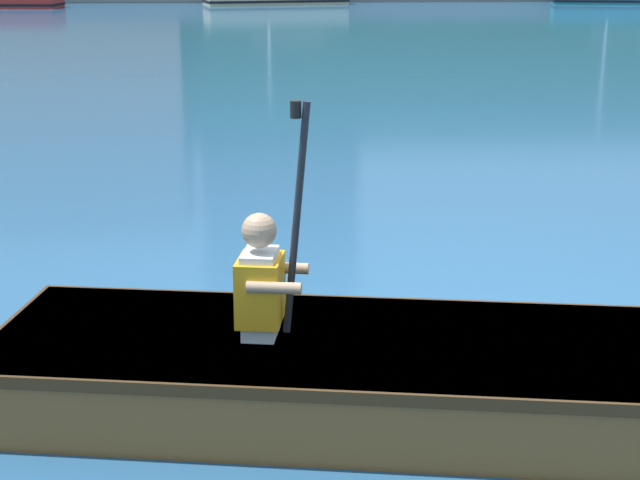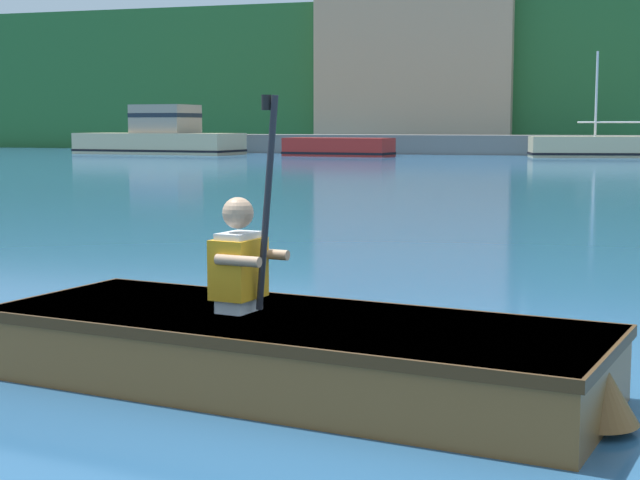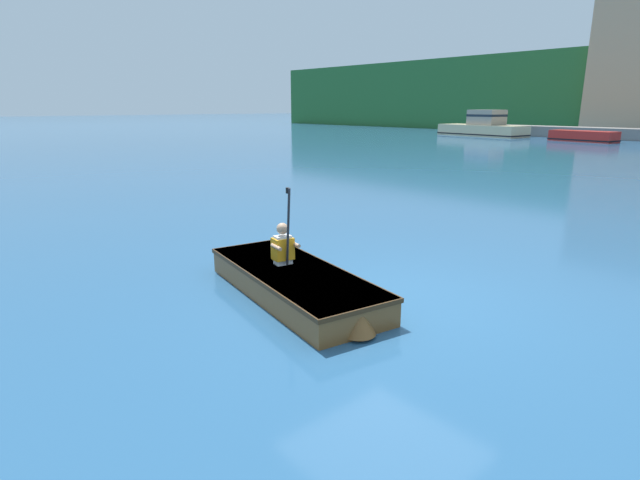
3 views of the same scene
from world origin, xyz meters
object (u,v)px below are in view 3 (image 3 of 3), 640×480
at_px(moored_boat_dock_center_near, 583,137).
at_px(rowboat_foreground, 296,282).
at_px(person_paddler, 283,246).
at_px(moored_boat_dock_center_far, 483,127).

height_order(moored_boat_dock_center_near, rowboat_foreground, moored_boat_dock_center_near).
bearing_deg(rowboat_foreground, moored_boat_dock_center_near, 105.86).
relative_size(moored_boat_dock_center_near, person_paddler, 4.29).
xyz_separation_m(moored_boat_dock_center_far, rowboat_foreground, (19.57, -37.77, -0.58)).
relative_size(moored_boat_dock_center_near, moored_boat_dock_center_far, 0.60).
bearing_deg(person_paddler, moored_boat_dock_center_near, 105.36).
height_order(moored_boat_dock_center_near, person_paddler, person_paddler).
height_order(moored_boat_dock_center_far, rowboat_foreground, moored_boat_dock_center_far).
height_order(rowboat_foreground, person_paddler, person_paddler).
relative_size(moored_boat_dock_center_far, rowboat_foreground, 2.35).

